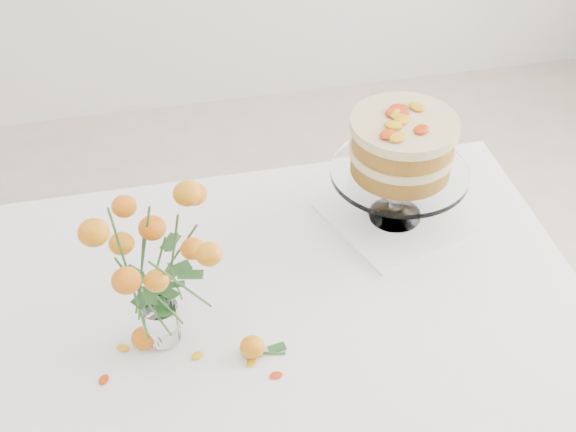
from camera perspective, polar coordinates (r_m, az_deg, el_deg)
table at (r=1.73m, az=-2.72°, el=-8.50°), size 1.43×0.93×0.76m
napkin at (r=1.88m, az=7.57°, el=-0.09°), size 0.36×0.36×0.01m
cake_stand at (r=1.77m, az=8.10°, el=4.60°), size 0.31×0.31×0.28m
rose_vase at (r=1.48m, az=-9.68°, el=-3.09°), size 0.29×0.29×0.37m
loose_rose_near at (r=1.57m, az=-2.54°, el=-9.29°), size 0.09×0.05×0.04m
loose_rose_far at (r=1.61m, az=-10.20°, el=-8.52°), size 0.09×0.05×0.04m
stray_petal_a at (r=1.59m, az=-6.48°, el=-9.84°), size 0.03×0.02×0.00m
stray_petal_b at (r=1.57m, az=-2.61°, el=-10.38°), size 0.03×0.02×0.00m
stray_petal_c at (r=1.55m, az=-0.86°, el=-11.27°), size 0.03×0.02×0.00m
stray_petal_d at (r=1.62m, az=-11.66°, el=-9.19°), size 0.03×0.02×0.00m
stray_petal_e at (r=1.58m, az=-12.97°, el=-11.28°), size 0.03×0.02×0.00m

